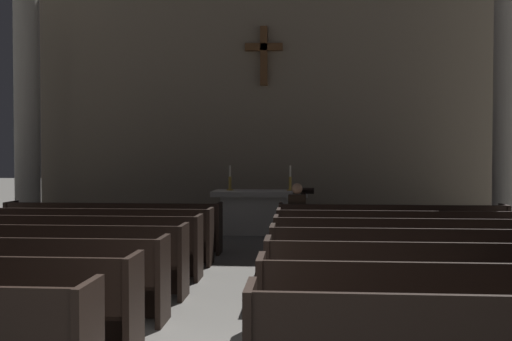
{
  "coord_description": "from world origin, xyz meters",
  "views": [
    {
      "loc": [
        0.9,
        -3.95,
        1.84
      ],
      "look_at": [
        0.0,
        8.19,
        1.51
      ],
      "focal_mm": 40.65,
      "sensor_mm": 36.0,
      "label": 1
    }
  ],
  "objects": [
    {
      "name": "pew_right_row_3",
      "position": [
        2.57,
        2.19,
        0.48
      ],
      "size": [
        4.06,
        0.5,
        0.95
      ],
      "color": "black",
      "rests_on": "ground"
    },
    {
      "name": "column_left_third",
      "position": [
        -5.49,
        9.27,
        3.37
      ],
      "size": [
        0.87,
        0.87,
        6.91
      ],
      "color": "#ADA89E",
      "rests_on": "ground"
    },
    {
      "name": "candlestick_right",
      "position": [
        0.7,
        9.42,
        1.19
      ],
      "size": [
        0.16,
        0.16,
        0.58
      ],
      "color": "#B79338",
      "rests_on": "altar"
    },
    {
      "name": "altar",
      "position": [
        0.0,
        9.42,
        0.53
      ],
      "size": [
        2.2,
        0.9,
        1.01
      ],
      "color": "#BCB7AD",
      "rests_on": "ground"
    },
    {
      "name": "pew_left_row_6",
      "position": [
        -2.57,
        5.53,
        0.48
      ],
      "size": [
        4.06,
        0.5,
        0.95
      ],
      "color": "black",
      "rests_on": "ground"
    },
    {
      "name": "pew_right_row_5",
      "position": [
        2.57,
        4.41,
        0.48
      ],
      "size": [
        4.06,
        0.5,
        0.95
      ],
      "color": "black",
      "rests_on": "ground"
    },
    {
      "name": "pew_right_row_7",
      "position": [
        2.57,
        6.64,
        0.48
      ],
      "size": [
        4.06,
        0.5,
        0.95
      ],
      "color": "black",
      "rests_on": "ground"
    },
    {
      "name": "lone_worshipper",
      "position": [
        0.87,
        6.68,
        0.69
      ],
      "size": [
        0.32,
        0.43,
        1.32
      ],
      "color": "#26262B",
      "rests_on": "ground"
    },
    {
      "name": "candlestick_left",
      "position": [
        -0.7,
        9.42,
        1.19
      ],
      "size": [
        0.16,
        0.16,
        0.58
      ],
      "color": "#B79338",
      "rests_on": "altar"
    },
    {
      "name": "pew_left_row_5",
      "position": [
        -2.57,
        4.41,
        0.48
      ],
      "size": [
        4.06,
        0.5,
        0.95
      ],
      "color": "black",
      "rests_on": "ground"
    },
    {
      "name": "pew_right_row_2",
      "position": [
        2.57,
        1.07,
        0.48
      ],
      "size": [
        4.06,
        0.5,
        0.95
      ],
      "color": "black",
      "rests_on": "ground"
    },
    {
      "name": "pew_right_row_6",
      "position": [
        2.57,
        5.53,
        0.48
      ],
      "size": [
        4.06,
        0.5,
        0.95
      ],
      "color": "black",
      "rests_on": "ground"
    },
    {
      "name": "pew_left_row_7",
      "position": [
        -2.57,
        6.64,
        0.48
      ],
      "size": [
        4.06,
        0.5,
        0.95
      ],
      "color": "black",
      "rests_on": "ground"
    },
    {
      "name": "pew_right_row_4",
      "position": [
        2.57,
        3.3,
        0.48
      ],
      "size": [
        4.06,
        0.5,
        0.95
      ],
      "color": "black",
      "rests_on": "ground"
    },
    {
      "name": "column_right_third",
      "position": [
        5.49,
        9.27,
        3.37
      ],
      "size": [
        0.87,
        0.87,
        6.91
      ],
      "color": "#ADA89E",
      "rests_on": "ground"
    },
    {
      "name": "lectern",
      "position": [
        1.0,
        8.22,
        0.55
      ],
      "size": [
        0.44,
        0.36,
        1.15
      ],
      "color": "black",
      "rests_on": "ground"
    },
    {
      "name": "apse_with_cross",
      "position": [
        0.0,
        11.12,
        3.97
      ],
      "size": [
        11.91,
        0.43,
        7.94
      ],
      "color": "gray",
      "rests_on": "ground"
    },
    {
      "name": "pew_left_row_4",
      "position": [
        -2.57,
        3.3,
        0.48
      ],
      "size": [
        4.06,
        0.5,
        0.95
      ],
      "color": "black",
      "rests_on": "ground"
    }
  ]
}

